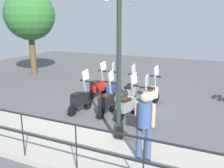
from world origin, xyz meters
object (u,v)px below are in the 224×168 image
object	(u,v)px
scooter_near_3	(80,100)
scooter_far_1	(130,92)
scooter_near_1	(127,105)
scooter_far_2	(111,88)
scooter_far_3	(98,87)
tree_large	(30,15)
lamp_post_near	(119,72)
scooter_near_0	(144,109)
scooter_far_0	(151,94)
pedestrian_with_bag	(143,121)
scooter_near_2	(107,102)

from	to	relation	value
scooter_near_3	scooter_far_1	xyz separation A→B (m)	(1.76, -1.25, 0.00)
scooter_near_1	scooter_near_3	xyz separation A→B (m)	(-0.17, 1.76, 0.00)
scooter_near_3	scooter_far_2	distance (m)	1.91
scooter_far_3	tree_large	bearing A→B (deg)	82.22
scooter_far_2	scooter_far_3	distance (m)	0.65
lamp_post_near	scooter_near_0	size ratio (longest dim) A/B	2.68
scooter_near_1	scooter_near_3	bearing A→B (deg)	112.47
lamp_post_near	scooter_far_0	size ratio (longest dim) A/B	2.68
scooter_far_0	scooter_far_3	size ratio (longest dim) A/B	1.00
pedestrian_with_bag	scooter_near_3	size ratio (longest dim) A/B	1.03
scooter_near_1	pedestrian_with_bag	bearing A→B (deg)	-134.66
scooter_near_0	scooter_near_2	size ratio (longest dim) A/B	1.00
scooter_near_1	scooter_far_2	distance (m)	2.20
pedestrian_with_bag	scooter_far_3	bearing A→B (deg)	44.64
scooter_far_0	scooter_near_1	bearing A→B (deg)	179.21
lamp_post_near	scooter_near_0	bearing A→B (deg)	-7.96
lamp_post_near	scooter_near_3	size ratio (longest dim) A/B	2.68
pedestrian_with_bag	scooter_far_1	world-z (taller)	pedestrian_with_bag
scooter_far_0	scooter_near_3	bearing A→B (deg)	142.09
tree_large	scooter_far_0	xyz separation A→B (m)	(-2.76, -8.35, -3.06)
lamp_post_near	scooter_far_1	world-z (taller)	lamp_post_near
scooter_near_2	scooter_near_0	bearing A→B (deg)	-94.36
tree_large	scooter_far_2	size ratio (longest dim) A/B	3.29
scooter_near_1	scooter_far_1	bearing A→B (deg)	34.60
scooter_far_3	pedestrian_with_bag	bearing A→B (deg)	-124.71
pedestrian_with_bag	scooter_near_0	size ratio (longest dim) A/B	1.03
tree_large	scooter_near_0	bearing A→B (deg)	-117.83
scooter_near_1	scooter_far_1	xyz separation A→B (m)	(1.58, 0.51, 0.00)
scooter_near_2	scooter_near_3	xyz separation A→B (m)	(-0.19, 0.97, 0.00)
scooter_near_3	scooter_far_0	xyz separation A→B (m)	(1.81, -2.12, 0.00)
tree_large	scooter_near_1	size ratio (longest dim) A/B	3.29
scooter_far_0	scooter_near_0	bearing A→B (deg)	-160.13
scooter_far_2	scooter_near_2	bearing A→B (deg)	-171.19
scooter_near_0	scooter_far_2	xyz separation A→B (m)	(1.85, 2.01, 0.00)
lamp_post_near	scooter_far_0	xyz separation A→B (m)	(3.32, 0.04, -1.49)
scooter_far_2	scooter_far_3	size ratio (longest dim) A/B	1.00
scooter_far_3	scooter_near_1	bearing A→B (deg)	-113.79
scooter_far_3	scooter_near_3	bearing A→B (deg)	-155.20
scooter_near_0	scooter_far_3	distance (m)	3.25
scooter_near_1	scooter_far_0	size ratio (longest dim) A/B	1.00
scooter_near_0	scooter_far_2	distance (m)	2.73
scooter_near_0	scooter_far_0	bearing A→B (deg)	3.48
lamp_post_near	scooter_far_0	bearing A→B (deg)	0.76
scooter_far_0	scooter_far_3	world-z (taller)	same
tree_large	scooter_far_1	world-z (taller)	tree_large
scooter_near_3	scooter_far_1	world-z (taller)	same
lamp_post_near	scooter_far_3	bearing A→B (deg)	35.59
lamp_post_near	tree_large	world-z (taller)	tree_large
scooter_far_0	scooter_far_1	bearing A→B (deg)	104.85
scooter_near_1	scooter_far_0	world-z (taller)	same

